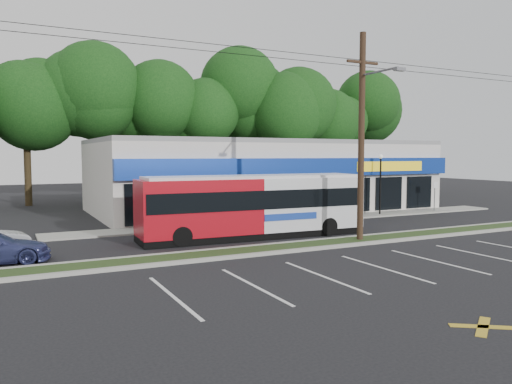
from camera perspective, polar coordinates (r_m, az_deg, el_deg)
The scene contains 14 objects.
ground at distance 22.37m, azimuth 7.34°, elevation -6.64°, with size 120.00×120.00×0.00m, color black.
grass_strip at distance 23.17m, azimuth 5.94°, elevation -6.09°, with size 40.00×1.60×0.12m, color #223616.
curb_south at distance 22.48m, azimuth 7.12°, elevation -6.40°, with size 40.00×0.25×0.14m, color #9E9E93.
curb_north at distance 23.88m, azimuth 4.83°, elevation -5.75°, with size 40.00×0.25×0.14m, color #9E9E93.
sidewalk at distance 32.50m, azimuth 5.69°, elevation -3.12°, with size 32.00×2.20×0.10m, color #9E9E93.
strip_mall at distance 38.50m, azimuth 0.79°, elevation 1.94°, with size 25.00×12.55×5.30m.
utility_pole at distance 24.43m, azimuth 11.76°, elevation 6.99°, with size 50.00×2.77×10.00m.
lamp_post at distance 35.71m, azimuth 14.04°, elevation 1.66°, with size 0.30×0.30×4.25m.
sign_post at distance 39.07m, azimuth 19.77°, elevation 0.11°, with size 0.45×0.10×2.23m.
tree_line at distance 47.27m, azimuth -6.62°, elevation 9.34°, with size 46.76×6.76×11.83m.
metrobus at distance 25.47m, azimuth -0.18°, elevation -1.44°, with size 11.94×3.06×3.18m.
car_dark at distance 32.95m, azimuth 8.66°, elevation -1.77°, with size 1.84×4.57×1.56m, color black.
pedestrian_a at distance 28.81m, azimuth 3.25°, elevation -2.39°, with size 0.64×0.42×1.76m, color silver.
pedestrian_b at distance 31.17m, azimuth 3.78°, elevation -2.05°, with size 0.77×0.60×1.58m, color beige.
Camera 1 is at (-12.40, -18.13, 4.22)m, focal length 35.00 mm.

